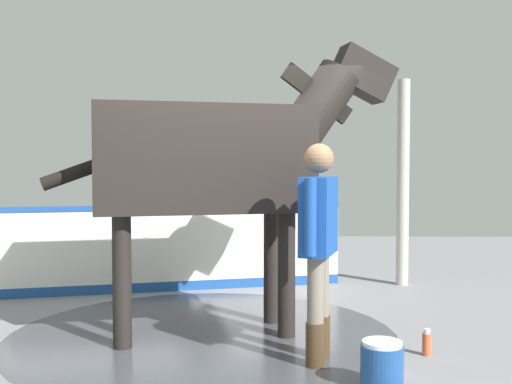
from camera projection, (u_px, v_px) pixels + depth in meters
ground_plane at (228, 343)px, 5.36m from camera, size 16.00×16.00×0.02m
wet_patch at (203, 334)px, 5.60m from camera, size 3.57×3.57×0.00m
barrier_wall at (178, 251)px, 7.53m from camera, size 1.17×4.08×1.07m
roof_post_near at (403, 183)px, 7.86m from camera, size 0.16×0.16×2.67m
horse at (215, 159)px, 5.56m from camera, size 1.41×3.24×2.72m
handler at (319, 236)px, 4.76m from camera, size 0.67×0.35×1.73m
wash_bucket at (382, 365)px, 4.24m from camera, size 0.30×0.30×0.33m
bottle_shampoo at (395, 361)px, 4.55m from camera, size 0.08×0.08×0.19m
bottle_spray at (427, 343)px, 4.97m from camera, size 0.08×0.08×0.22m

